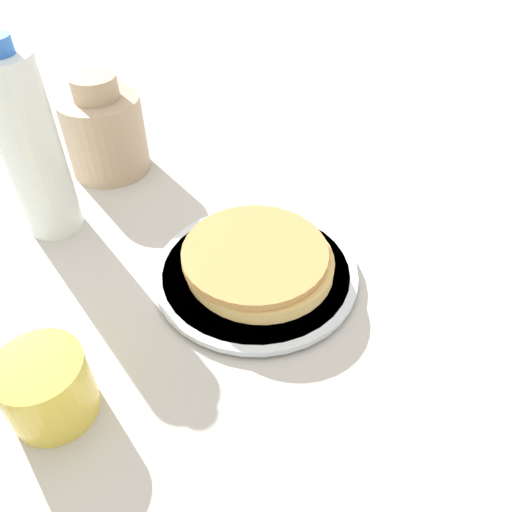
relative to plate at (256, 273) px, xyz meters
The scene contains 6 objects.
ground_plane 0.02m from the plate, 152.76° to the right, with size 4.00×4.00×0.00m, color #BCB7AD.
plate is the anchor object (origin of this frame).
pancake_stack 0.02m from the plate, 130.98° to the right, with size 0.17×0.17×0.04m.
juice_glass 0.25m from the plate, behind, with size 0.08×0.08×0.07m.
cream_jug 0.32m from the plate, 84.06° to the left, with size 0.11×0.11×0.14m.
water_bottle_mid 0.29m from the plate, 110.88° to the left, with size 0.07×0.07×0.24m.
Camera 1 is at (-0.29, -0.26, 0.41)m, focal length 35.00 mm.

